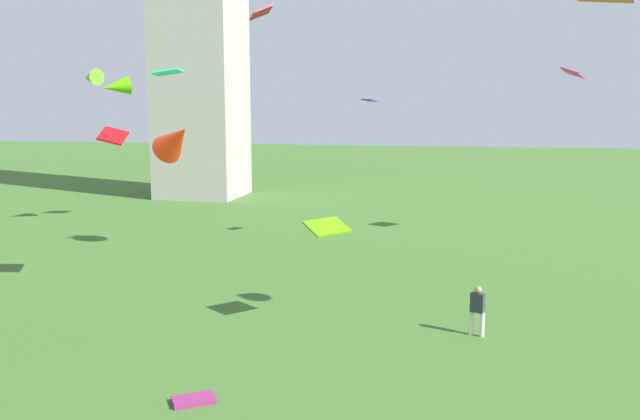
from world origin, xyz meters
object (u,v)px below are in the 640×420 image
object	(u,v)px
kite_flying_10	(113,136)
kite_flying_1	(261,13)
kite_flying_11	(167,72)
person_2	(477,308)
kite_flying_0	(573,73)
kite_flying_5	(370,100)
kite_flying_2	(91,78)
kite_flying_7	(116,87)
kite_flying_6	(327,227)
kite_bundle_0	(194,400)
kite_flying_3	(176,140)

from	to	relation	value
kite_flying_10	kite_flying_1	bearing A→B (deg)	124.41
kite_flying_1	kite_flying_11	size ratio (longest dim) A/B	0.68
person_2	kite_flying_10	xyz separation A→B (m)	(-14.11, 2.25, 5.44)
kite_flying_11	kite_flying_10	bearing A→B (deg)	101.46
kite_flying_0	kite_flying_5	distance (m)	10.98
person_2	kite_flying_10	distance (m)	15.29
kite_flying_2	kite_flying_7	size ratio (longest dim) A/B	0.64
kite_flying_1	kite_flying_6	bearing A→B (deg)	-106.28
kite_flying_10	kite_bundle_0	distance (m)	12.86
kite_flying_3	kite_flying_7	size ratio (longest dim) A/B	1.54
kite_flying_0	kite_bundle_0	bearing A→B (deg)	-4.75
kite_flying_0	kite_flying_6	bearing A→B (deg)	-7.86
kite_flying_3	kite_flying_5	xyz separation A→B (m)	(9.21, 4.11, 1.96)
kite_flying_0	kite_flying_2	bearing A→B (deg)	-42.46
kite_flying_0	kite_bundle_0	xyz separation A→B (m)	(-12.39, -22.78, -9.20)
kite_flying_7	kite_bundle_0	bearing A→B (deg)	-9.97
kite_flying_0	kite_flying_1	xyz separation A→B (m)	(-14.62, -8.80, 2.35)
kite_flying_5	kite_flying_7	bearing A→B (deg)	106.68
kite_flying_6	kite_bundle_0	distance (m)	7.57
kite_bundle_0	person_2	bearing A→B (deg)	42.33
kite_flying_5	kite_bundle_0	world-z (taller)	kite_flying_5
kite_flying_1	kite_bundle_0	bearing A→B (deg)	-127.65
kite_bundle_0	kite_flying_3	bearing A→B (deg)	114.82
kite_flying_1	kite_flying_10	distance (m)	8.65
person_2	kite_flying_7	xyz separation A→B (m)	(-20.64, 14.59, 7.71)
kite_flying_2	kite_flying_5	size ratio (longest dim) A/B	1.22
kite_bundle_0	kite_flying_7	bearing A→B (deg)	122.24
person_2	kite_flying_0	size ratio (longest dim) A/B	0.95
kite_flying_2	kite_flying_6	distance (m)	14.93
person_2	kite_flying_1	world-z (taller)	kite_flying_1
person_2	kite_flying_2	world-z (taller)	kite_flying_2
kite_flying_1	kite_bundle_0	size ratio (longest dim) A/B	1.14
kite_flying_2	kite_flying_11	size ratio (longest dim) A/B	0.70
kite_flying_1	kite_flying_7	size ratio (longest dim) A/B	0.62
kite_flying_10	kite_flying_11	size ratio (longest dim) A/B	0.87
kite_flying_7	kite_bundle_0	world-z (taller)	kite_flying_7
person_2	kite_flying_6	world-z (taller)	kite_flying_6
kite_flying_10	kite_flying_0	bearing A→B (deg)	112.39
kite_flying_6	kite_flying_7	distance (m)	22.18
kite_bundle_0	kite_flying_0	bearing A→B (deg)	61.46
person_2	kite_bundle_0	size ratio (longest dim) A/B	1.57
kite_flying_5	person_2	bearing A→B (deg)	-136.79
kite_flying_5	kite_flying_10	size ratio (longest dim) A/B	0.66
kite_flying_6	kite_flying_3	bearing A→B (deg)	-91.06
kite_flying_3	kite_flying_7	bearing A→B (deg)	84.03
person_2	kite_flying_5	distance (m)	15.99
kite_flying_1	person_2	bearing A→B (deg)	-84.47
kite_flying_3	kite_flying_6	distance (m)	13.75
kite_flying_6	kite_flying_11	world-z (taller)	kite_flying_11
kite_flying_3	kite_flying_11	size ratio (longest dim) A/B	1.69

